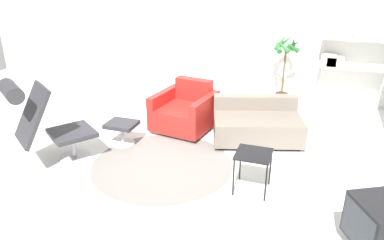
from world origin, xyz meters
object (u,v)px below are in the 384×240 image
object	(u,v)px
couch_low	(257,125)
armchair_red	(185,112)
crt_television	(382,227)
shelf_unit	(346,47)
ottoman	(122,129)
side_table	(253,158)
potted_plant	(284,66)
lounge_chair	(41,116)

from	to	relation	value
couch_low	armchair_red	bearing A→B (deg)	-18.11
crt_television	shelf_unit	distance (m)	4.18
ottoman	armchair_red	size ratio (longest dim) A/B	0.44
side_table	crt_television	distance (m)	1.51
ottoman	shelf_unit	world-z (taller)	shelf_unit
potted_plant	ottoman	bearing A→B (deg)	-129.76
ottoman	side_table	distance (m)	2.20
lounge_chair	shelf_unit	distance (m)	5.28
lounge_chair	couch_low	distance (m)	3.12
armchair_red	couch_low	bearing A→B (deg)	-172.19
couch_low	crt_television	world-z (taller)	couch_low
ottoman	armchair_red	distance (m)	1.11
lounge_chair	ottoman	xyz separation A→B (m)	(0.65, 0.91, -0.47)
side_table	crt_television	bearing A→B (deg)	-28.29
couch_low	lounge_chair	bearing A→B (deg)	17.16
lounge_chair	side_table	xyz separation A→B (m)	(2.75, 0.29, -0.28)
armchair_red	couch_low	world-z (taller)	armchair_red
ottoman	armchair_red	world-z (taller)	armchair_red
lounge_chair	side_table	distance (m)	2.77
crt_television	armchair_red	bearing A→B (deg)	22.97
armchair_red	crt_television	size ratio (longest dim) A/B	1.46
side_table	ottoman	bearing A→B (deg)	163.55
crt_television	shelf_unit	bearing A→B (deg)	-24.16
armchair_red	couch_low	size ratio (longest dim) A/B	0.67
side_table	armchair_red	bearing A→B (deg)	133.33
lounge_chair	potted_plant	distance (m)	4.39
lounge_chair	ottoman	world-z (taller)	lounge_chair
side_table	shelf_unit	distance (m)	3.60
armchair_red	lounge_chair	bearing A→B (deg)	61.05
lounge_chair	potted_plant	world-z (taller)	potted_plant
side_table	shelf_unit	size ratio (longest dim) A/B	0.25
lounge_chair	armchair_red	world-z (taller)	lounge_chair
ottoman	shelf_unit	size ratio (longest dim) A/B	0.22
crt_television	potted_plant	xyz separation A→B (m)	(-1.33, 3.85, 0.46)
crt_television	side_table	bearing A→B (deg)	33.52
side_table	potted_plant	size ratio (longest dim) A/B	0.36
armchair_red	side_table	size ratio (longest dim) A/B	2.04
lounge_chair	shelf_unit	xyz separation A→B (m)	(3.78, 3.66, 0.43)
lounge_chair	ottoman	distance (m)	1.21
ottoman	crt_television	size ratio (longest dim) A/B	0.64
potted_plant	lounge_chair	bearing A→B (deg)	-128.66
armchair_red	ottoman	bearing A→B (deg)	58.81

